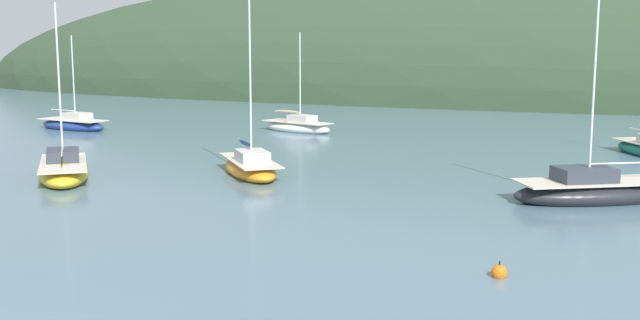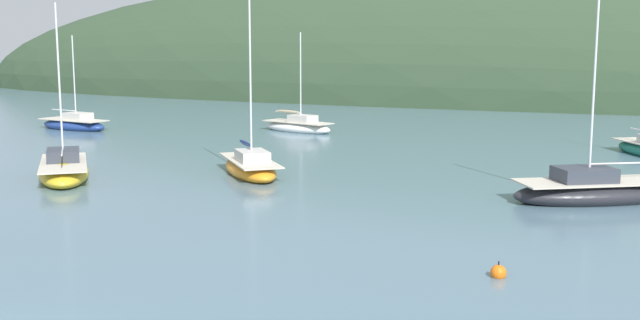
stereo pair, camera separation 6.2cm
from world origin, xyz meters
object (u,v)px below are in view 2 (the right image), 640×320
sailboat_grey_yawl (595,191)px  mooring_buoy_channel (498,273)px  sailboat_yellow_far (298,126)px  sailboat_navy_dinghy (74,124)px  sailboat_blue_center (250,167)px  sailboat_red_portside (64,170)px

sailboat_grey_yawl → mooring_buoy_channel: 11.61m
sailboat_grey_yawl → sailboat_yellow_far: bearing=139.7°
sailboat_navy_dinghy → sailboat_blue_center: 23.99m
sailboat_navy_dinghy → mooring_buoy_channel: sailboat_navy_dinghy is taller
sailboat_red_portside → sailboat_yellow_far: 21.46m
sailboat_navy_dinghy → sailboat_blue_center: bearing=-30.7°
sailboat_navy_dinghy → sailboat_grey_yawl: size_ratio=0.80×
sailboat_blue_center → mooring_buoy_channel: sailboat_blue_center is taller
mooring_buoy_channel → sailboat_blue_center: bearing=139.1°
sailboat_red_portside → sailboat_navy_dinghy: bearing=128.5°
sailboat_red_portside → sailboat_grey_yawl: bearing=9.5°
sailboat_red_portside → sailboat_blue_center: (7.55, 4.18, -0.01)m
sailboat_navy_dinghy → mooring_buoy_channel: size_ratio=12.87×
sailboat_navy_dinghy → mooring_buoy_channel: 41.77m
sailboat_red_portside → sailboat_blue_center: 8.63m
sailboat_blue_center → sailboat_red_portside: bearing=-151.1°
sailboat_yellow_far → sailboat_red_portside: bearing=-96.8°
sailboat_red_portside → mooring_buoy_channel: sailboat_red_portside is taller
sailboat_navy_dinghy → sailboat_red_portside: bearing=-51.5°
sailboat_red_portside → mooring_buoy_channel: 22.43m
sailboat_blue_center → sailboat_yellow_far: sailboat_blue_center is taller
sailboat_grey_yawl → sailboat_blue_center: bearing=178.8°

